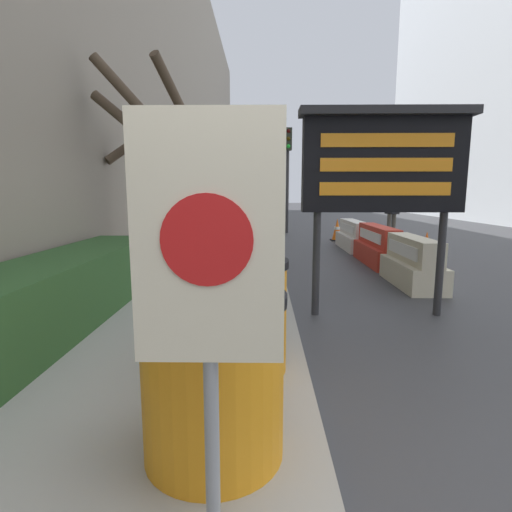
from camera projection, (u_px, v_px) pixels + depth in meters
building_left_facade at (149, 28)px, 10.68m from camera, size 0.40×50.40×11.93m
hedge_strip at (48, 297)px, 4.21m from camera, size 0.90×5.10×0.76m
bare_tree at (150, 172)px, 7.01m from camera, size 1.76×1.87×3.64m
barrel_drum_foreground at (213, 375)px, 2.23m from camera, size 0.82×0.82×0.94m
barrel_drum_middle at (239, 315)px, 3.31m from camera, size 0.82×0.82×0.94m
warning_sign at (208, 271)px, 1.47m from camera, size 0.56×0.08×1.77m
message_board at (383, 164)px, 5.01m from camera, size 2.14×0.36×2.64m
jersey_barrier_cream at (413, 264)px, 6.95m from camera, size 0.63×1.73×0.85m
jersey_barrier_red_striped at (378, 247)px, 9.06m from camera, size 0.61×2.14×0.87m
jersey_barrier_white at (354, 237)px, 11.45m from camera, size 0.64×2.16×0.81m
traffic_cone_near at (337, 230)px, 13.42m from camera, size 0.41×0.41×0.74m
traffic_cone_mid at (373, 244)px, 9.98m from camera, size 0.39×0.39×0.70m
traffic_cone_far at (426, 248)px, 9.14m from camera, size 0.41×0.41×0.74m
traffic_light_near_curb at (288, 158)px, 15.56m from camera, size 0.28×0.44×4.06m
pedestrian_worker at (392, 208)px, 13.82m from camera, size 0.40×0.53×1.80m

